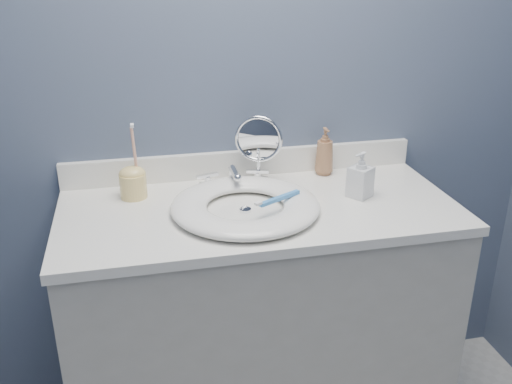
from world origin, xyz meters
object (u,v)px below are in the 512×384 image
object	(u,v)px
soap_bottle_amber	(325,151)
toothbrush_holder	(133,181)
soap_bottle_clear	(361,175)
makeup_mirror	(259,147)

from	to	relation	value
soap_bottle_amber	toothbrush_holder	xyz separation A→B (m)	(-0.66, -0.07, -0.03)
soap_bottle_clear	toothbrush_holder	distance (m)	0.72
soap_bottle_amber	soap_bottle_clear	distance (m)	0.22
makeup_mirror	soap_bottle_clear	bearing A→B (deg)	-11.04
soap_bottle_clear	makeup_mirror	bearing A→B (deg)	-156.93
makeup_mirror	toothbrush_holder	size ratio (longest dim) A/B	0.97
soap_bottle_amber	soap_bottle_clear	world-z (taller)	soap_bottle_amber
makeup_mirror	toothbrush_holder	world-z (taller)	toothbrush_holder
makeup_mirror	soap_bottle_amber	world-z (taller)	makeup_mirror
soap_bottle_amber	toothbrush_holder	distance (m)	0.66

